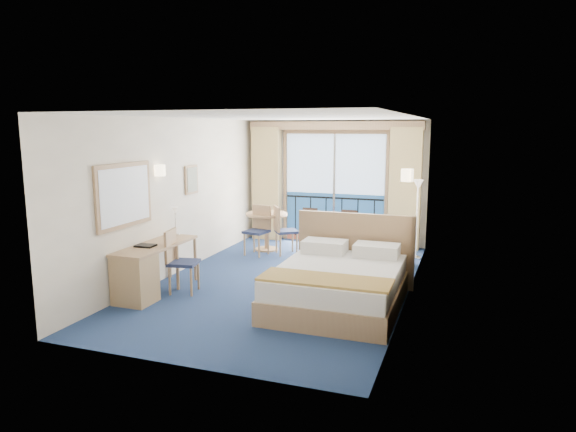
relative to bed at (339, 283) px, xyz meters
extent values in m
plane|color=navy|center=(-1.12, 0.82, -0.33)|extent=(6.50, 6.50, 0.00)
cube|color=beige|center=(-1.12, 4.08, 1.02)|extent=(4.00, 0.02, 2.70)
cube|color=beige|center=(-1.12, -2.44, 1.02)|extent=(4.00, 0.02, 2.70)
cube|color=beige|center=(-3.13, 0.82, 1.02)|extent=(0.02, 6.50, 2.70)
cube|color=beige|center=(0.89, 0.82, 1.02)|extent=(0.02, 6.50, 2.70)
cube|color=white|center=(-1.12, 0.82, 2.38)|extent=(4.00, 6.50, 0.02)
cube|color=navy|center=(-1.12, 4.04, 0.23)|extent=(2.20, 0.02, 1.08)
cube|color=silver|center=(-1.12, 4.04, 1.43)|extent=(2.20, 0.02, 1.32)
cube|color=brown|center=(-1.12, 4.03, -0.23)|extent=(2.20, 0.02, 0.20)
cube|color=black|center=(-1.12, 4.03, 0.67)|extent=(2.20, 0.02, 0.04)
cube|color=tan|center=(-1.12, 4.03, 2.13)|extent=(2.36, 0.03, 0.12)
cube|color=tan|center=(-2.27, 4.03, 0.87)|extent=(0.06, 0.03, 2.40)
cube|color=tan|center=(0.03, 4.03, 0.87)|extent=(0.06, 0.03, 2.40)
cube|color=silver|center=(-1.12, 4.02, 0.87)|extent=(0.05, 0.02, 2.40)
cube|color=#332117|center=(-0.77, 4.03, 0.07)|extent=(0.35, 0.02, 0.70)
cube|color=#332117|center=(-1.67, 4.03, 0.07)|extent=(0.35, 0.02, 0.70)
cube|color=#332117|center=(-1.17, 4.03, -0.03)|extent=(0.30, 0.02, 0.45)
cube|color=black|center=(-2.02, 4.03, 0.22)|extent=(0.02, 0.01, 0.90)
cube|color=black|center=(-1.66, 4.03, 0.22)|extent=(0.02, 0.01, 0.90)
cube|color=black|center=(-1.30, 4.03, 0.22)|extent=(0.03, 0.01, 0.90)
cube|color=black|center=(-0.94, 4.03, 0.22)|extent=(0.03, 0.01, 0.90)
cube|color=black|center=(-0.58, 4.03, 0.22)|extent=(0.02, 0.01, 0.90)
cube|color=black|center=(-0.22, 4.03, 0.22)|extent=(0.02, 0.01, 0.90)
cube|color=tan|center=(-2.67, 3.89, 0.94)|extent=(0.65, 0.22, 2.55)
cube|color=tan|center=(0.43, 3.89, 0.94)|extent=(0.65, 0.22, 2.55)
cube|color=tan|center=(-1.12, 3.92, 2.25)|extent=(3.80, 0.25, 0.18)
cube|color=tan|center=(-3.09, -0.68, 1.22)|extent=(0.04, 1.25, 0.95)
cube|color=silver|center=(-3.07, -0.68, 1.22)|extent=(0.01, 1.12, 0.82)
cube|color=tan|center=(-3.09, 1.27, 1.27)|extent=(0.03, 0.42, 0.52)
cube|color=gray|center=(-3.07, 1.27, 1.27)|extent=(0.01, 0.34, 0.44)
cylinder|color=#FFE5B2|center=(-3.06, 0.22, 1.52)|extent=(0.18, 0.18, 0.18)
cylinder|color=#FFE5B2|center=(0.82, 0.67, 1.52)|extent=(0.18, 0.18, 0.18)
cube|color=tan|center=(0.00, -0.09, -0.17)|extent=(1.73, 2.16, 0.32)
cube|color=white|center=(0.00, -0.09, 0.13)|extent=(1.66, 2.09, 0.27)
cube|color=#A68240|center=(0.00, -0.80, 0.28)|extent=(1.70, 0.59, 0.03)
cube|color=white|center=(-0.41, 0.68, 0.36)|extent=(0.67, 0.43, 0.19)
cube|color=white|center=(0.41, 0.68, 0.36)|extent=(0.67, 0.43, 0.19)
cube|color=tan|center=(0.00, 1.04, 0.26)|extent=(1.89, 0.06, 1.19)
cube|color=tan|center=(0.67, 1.27, -0.08)|extent=(0.39, 0.37, 0.51)
cube|color=beige|center=(0.71, 1.23, 0.21)|extent=(0.21, 0.18, 0.08)
imported|color=#3F444D|center=(0.24, 2.49, 0.03)|extent=(0.93, 0.94, 0.72)
cylinder|color=silver|center=(0.76, 3.16, -0.32)|extent=(0.21, 0.21, 0.03)
cylinder|color=silver|center=(0.76, 3.16, 0.40)|extent=(0.02, 0.02, 1.46)
cone|color=beige|center=(0.76, 3.16, 1.13)|extent=(0.19, 0.19, 0.18)
cube|color=tan|center=(-2.83, -0.33, 0.41)|extent=(0.56, 1.62, 0.04)
cube|color=tan|center=(-2.83, -0.89, 0.03)|extent=(0.53, 0.49, 0.72)
cylinder|color=tan|center=(-3.08, -0.13, 0.03)|extent=(0.05, 0.05, 0.72)
cylinder|color=tan|center=(-2.58, -0.13, 0.03)|extent=(0.05, 0.05, 0.72)
cylinder|color=tan|center=(-3.08, 0.43, 0.03)|extent=(0.05, 0.05, 0.72)
cylinder|color=tan|center=(-2.58, 0.43, 0.03)|extent=(0.05, 0.05, 0.72)
cube|color=#1E2747|center=(-2.41, -0.22, 0.14)|extent=(0.49, 0.49, 0.05)
cube|color=tan|center=(-2.61, -0.26, 0.40)|extent=(0.12, 0.42, 0.50)
cylinder|color=tan|center=(-2.21, -0.35, -0.11)|extent=(0.04, 0.04, 0.45)
cylinder|color=tan|center=(-2.28, -0.02, -0.11)|extent=(0.04, 0.04, 0.45)
cylinder|color=tan|center=(-2.55, -0.42, -0.11)|extent=(0.04, 0.04, 0.45)
cylinder|color=tan|center=(-2.61, -0.08, -0.11)|extent=(0.04, 0.04, 0.45)
cube|color=black|center=(-2.89, -0.51, 0.44)|extent=(0.30, 0.23, 0.03)
cylinder|color=silver|center=(-2.87, 0.32, 0.46)|extent=(0.12, 0.12, 0.02)
cylinder|color=silver|center=(-2.87, 0.32, 0.65)|extent=(0.02, 0.02, 0.41)
cone|color=beige|center=(-2.87, 0.32, 0.86)|extent=(0.11, 0.11, 0.10)
cylinder|color=tan|center=(-2.25, 2.84, 0.43)|extent=(0.87, 0.87, 0.04)
cylinder|color=tan|center=(-2.25, 2.84, 0.05)|extent=(0.09, 0.09, 0.76)
cylinder|color=tan|center=(-2.25, 2.84, -0.32)|extent=(0.48, 0.48, 0.03)
cube|color=#1E2747|center=(-1.74, 2.63, 0.14)|extent=(0.59, 0.59, 0.05)
cube|color=tan|center=(-1.91, 2.52, 0.40)|extent=(0.27, 0.37, 0.50)
cylinder|color=tan|center=(-1.50, 2.58, -0.11)|extent=(0.04, 0.04, 0.45)
cylinder|color=tan|center=(-1.69, 2.87, -0.11)|extent=(0.04, 0.04, 0.45)
cylinder|color=tan|center=(-1.79, 2.39, -0.11)|extent=(0.04, 0.04, 0.45)
cylinder|color=tan|center=(-1.98, 2.68, -0.11)|extent=(0.04, 0.04, 0.45)
cube|color=#1E2747|center=(-2.29, 2.36, 0.14)|extent=(0.50, 0.50, 0.05)
cube|color=tan|center=(-2.25, 2.56, 0.41)|extent=(0.43, 0.12, 0.51)
cylinder|color=tan|center=(-2.49, 2.23, -0.10)|extent=(0.04, 0.04, 0.46)
cylinder|color=tan|center=(-2.15, 2.16, -0.10)|extent=(0.04, 0.04, 0.46)
cylinder|color=tan|center=(-2.42, 2.56, -0.10)|extent=(0.04, 0.04, 0.46)
cylinder|color=tan|center=(-2.09, 2.50, -0.10)|extent=(0.04, 0.04, 0.46)
camera|label=1|loc=(1.66, -6.93, 2.19)|focal=32.00mm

